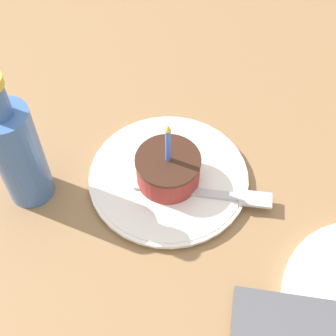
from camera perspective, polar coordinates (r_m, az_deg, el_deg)
name	(u,v)px	position (r m, az deg, el deg)	size (l,w,h in m)	color
ground_plane	(152,186)	(0.69, -1.93, -2.20)	(2.40, 2.40, 0.04)	olive
plate	(168,180)	(0.67, 0.00, -1.45)	(0.23, 0.23, 0.01)	white
cake_slice	(168,169)	(0.64, 0.00, -0.08)	(0.09, 0.09, 0.11)	#99332D
fork	(212,194)	(0.65, 5.43, -3.21)	(0.02, 0.19, 0.00)	#B2B2B7
bottle	(17,152)	(0.63, -17.89, 1.82)	(0.06, 0.06, 0.21)	#3F66A5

